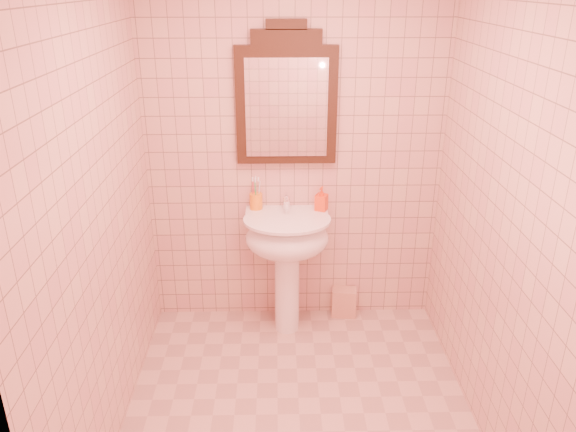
{
  "coord_description": "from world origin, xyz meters",
  "views": [
    {
      "loc": [
        -0.12,
        -2.54,
        2.32
      ],
      "look_at": [
        -0.05,
        0.55,
        1.01
      ],
      "focal_mm": 35.0,
      "sensor_mm": 36.0,
      "label": 1
    }
  ],
  "objects_px": {
    "mirror": "(286,100)",
    "towel": "(344,302)",
    "toothbrush_cup": "(256,201)",
    "soap_dispenser": "(321,199)",
    "pedestal_sink": "(287,245)"
  },
  "relations": [
    {
      "from": "toothbrush_cup",
      "to": "pedestal_sink",
      "type": "bearing_deg",
      "value": -38.64
    },
    {
      "from": "pedestal_sink",
      "to": "toothbrush_cup",
      "type": "distance_m",
      "value": 0.37
    },
    {
      "from": "pedestal_sink",
      "to": "towel",
      "type": "xyz_separation_m",
      "value": [
        0.43,
        0.17,
        -0.55
      ]
    },
    {
      "from": "pedestal_sink",
      "to": "mirror",
      "type": "bearing_deg",
      "value": 90.0
    },
    {
      "from": "toothbrush_cup",
      "to": "soap_dispenser",
      "type": "relative_size",
      "value": 1.21
    },
    {
      "from": "mirror",
      "to": "towel",
      "type": "height_order",
      "value": "mirror"
    },
    {
      "from": "soap_dispenser",
      "to": "toothbrush_cup",
      "type": "bearing_deg",
      "value": -160.96
    },
    {
      "from": "soap_dispenser",
      "to": "pedestal_sink",
      "type": "bearing_deg",
      "value": -127.14
    },
    {
      "from": "toothbrush_cup",
      "to": "towel",
      "type": "height_order",
      "value": "toothbrush_cup"
    },
    {
      "from": "soap_dispenser",
      "to": "towel",
      "type": "bearing_deg",
      "value": 33.95
    },
    {
      "from": "soap_dispenser",
      "to": "towel",
      "type": "distance_m",
      "value": 0.86
    },
    {
      "from": "toothbrush_cup",
      "to": "towel",
      "type": "distance_m",
      "value": 1.03
    },
    {
      "from": "pedestal_sink",
      "to": "mirror",
      "type": "relative_size",
      "value": 0.95
    },
    {
      "from": "mirror",
      "to": "toothbrush_cup",
      "type": "height_order",
      "value": "mirror"
    },
    {
      "from": "toothbrush_cup",
      "to": "soap_dispenser",
      "type": "xyz_separation_m",
      "value": [
        0.45,
        -0.03,
        0.03
      ]
    }
  ]
}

